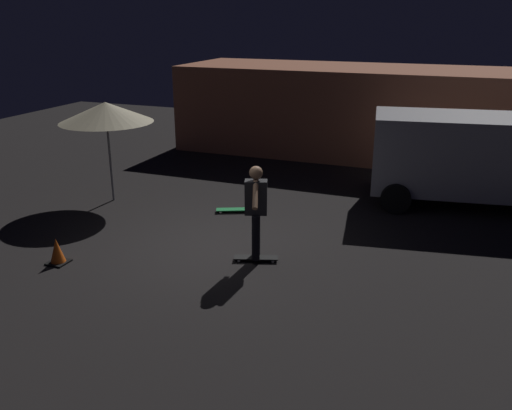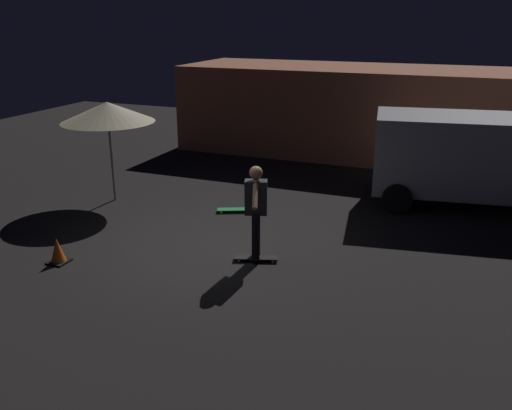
% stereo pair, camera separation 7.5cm
% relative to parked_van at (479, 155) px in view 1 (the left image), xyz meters
% --- Properties ---
extents(ground_plane, '(28.00, 28.00, 0.00)m').
position_rel_parked_van_xyz_m(ground_plane, '(-4.53, -4.38, -1.16)').
color(ground_plane, black).
extents(low_building, '(10.99, 3.60, 2.63)m').
position_rel_parked_van_xyz_m(low_building, '(-3.50, 4.02, 0.16)').
color(low_building, '#B76B4C').
rests_on(low_building, ground_plane).
extents(parked_van, '(4.84, 2.81, 2.03)m').
position_rel_parked_van_xyz_m(parked_van, '(0.00, 0.00, 0.00)').
color(parked_van, '#B2B2B7').
rests_on(parked_van, ground_plane).
extents(patio_umbrella, '(2.10, 2.10, 2.30)m').
position_rel_parked_van_xyz_m(patio_umbrella, '(-7.89, -2.75, 0.91)').
color(patio_umbrella, slate).
rests_on(patio_umbrella, ground_plane).
extents(skateboard_ridden, '(0.80, 0.44, 0.07)m').
position_rel_parked_van_xyz_m(skateboard_ridden, '(-3.54, -4.66, -1.11)').
color(skateboard_ridden, black).
rests_on(skateboard_ridden, ground_plane).
extents(skateboard_spare, '(0.79, 0.50, 0.07)m').
position_rel_parked_van_xyz_m(skateboard_spare, '(-4.92, -2.48, -1.11)').
color(skateboard_spare, green).
rests_on(skateboard_spare, ground_plane).
extents(skater, '(0.43, 0.96, 1.67)m').
position_rel_parked_van_xyz_m(skater, '(-3.54, -4.66, -0.12)').
color(skater, black).
rests_on(skater, skateboard_ridden).
extents(traffic_cone, '(0.34, 0.34, 0.46)m').
position_rel_parked_van_xyz_m(traffic_cone, '(-6.76, -6.02, -0.95)').
color(traffic_cone, black).
rests_on(traffic_cone, ground_plane).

